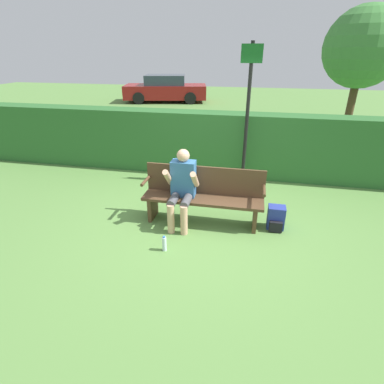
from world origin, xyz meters
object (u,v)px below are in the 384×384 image
(water_bottle, at_px, (164,244))
(tree, at_px, (363,48))
(park_bench, at_px, (203,195))
(parked_car, at_px, (166,89))
(backpack, at_px, (276,218))
(signpost, at_px, (248,108))
(person_seated, at_px, (182,185))

(water_bottle, xyz_separation_m, tree, (3.97, 6.91, 2.50))
(park_bench, bearing_deg, tree, 59.05)
(parked_car, height_order, tree, tree)
(parked_car, bearing_deg, backpack, -77.86)
(water_bottle, height_order, signpost, signpost)
(person_seated, height_order, tree, tree)
(backpack, height_order, signpost, signpost)
(person_seated, xyz_separation_m, parked_car, (-3.79, 12.16, -0.01))
(parked_car, bearing_deg, tree, -49.71)
(tree, bearing_deg, water_bottle, -119.89)
(park_bench, distance_m, parked_car, 12.71)
(tree, bearing_deg, signpost, -125.30)
(park_bench, relative_size, backpack, 5.13)
(park_bench, distance_m, backpack, 1.20)
(park_bench, bearing_deg, signpost, 71.81)
(signpost, xyz_separation_m, parked_car, (-4.66, 10.32, -0.91))
(backpack, distance_m, water_bottle, 1.81)
(person_seated, distance_m, tree, 7.50)
(water_bottle, bearing_deg, backpack, 30.67)
(park_bench, height_order, parked_car, parked_car)
(backpack, xyz_separation_m, parked_car, (-5.27, 12.04, 0.48))
(person_seated, distance_m, backpack, 1.57)
(park_bench, bearing_deg, backpack, -0.61)
(water_bottle, xyz_separation_m, parked_car, (-3.71, 12.96, 0.54))
(park_bench, bearing_deg, parked_car, 108.84)
(park_bench, height_order, signpost, signpost)
(parked_car, xyz_separation_m, tree, (7.69, -6.05, 1.96))
(backpack, bearing_deg, park_bench, 179.39)
(backpack, relative_size, tree, 0.10)
(park_bench, height_order, person_seated, person_seated)
(water_bottle, distance_m, parked_car, 13.49)
(park_bench, distance_m, signpost, 2.11)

